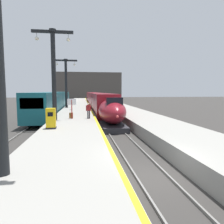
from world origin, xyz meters
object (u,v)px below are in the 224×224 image
object	(u,v)px
station_column_mid	(54,66)
station_column_far	(66,78)
passenger_near_edge	(89,109)
highspeed_train_main	(96,100)
regional_train_adjacent	(55,101)
rolling_suitcase	(71,115)
ticket_machine_yellow	(51,119)
departure_info_board	(72,105)

from	to	relation	value
station_column_mid	station_column_far	distance (m)	16.11
station_column_far	passenger_near_edge	bearing A→B (deg)	-77.60
highspeed_train_main	regional_train_adjacent	distance (m)	10.36
passenger_near_edge	rolling_suitcase	xyz separation A→B (m)	(-1.87, 0.58, -0.69)
highspeed_train_main	ticket_machine_yellow	distance (m)	30.10
passenger_near_edge	departure_info_board	xyz separation A→B (m)	(-1.76, 0.11, 0.52)
highspeed_train_main	regional_train_adjacent	xyz separation A→B (m)	(-8.10, -6.46, 0.17)
highspeed_train_main	station_column_mid	xyz separation A→B (m)	(-5.90, -24.54, 4.49)
passenger_near_edge	ticket_machine_yellow	size ratio (longest dim) A/B	1.06
highspeed_train_main	station_column_mid	world-z (taller)	station_column_mid
passenger_near_edge	ticket_machine_yellow	bearing A→B (deg)	-119.02
rolling_suitcase	ticket_machine_yellow	distance (m)	6.27
passenger_near_edge	ticket_machine_yellow	xyz separation A→B (m)	(-3.08, -5.56, -0.25)
regional_train_adjacent	station_column_far	xyz separation A→B (m)	(2.20, -1.97, 4.09)
passenger_near_edge	departure_info_board	world-z (taller)	departure_info_board
station_column_far	passenger_near_edge	size ratio (longest dim) A/B	5.04
highspeed_train_main	ticket_machine_yellow	size ratio (longest dim) A/B	35.63
ticket_machine_yellow	departure_info_board	size ratio (longest dim) A/B	0.75
highspeed_train_main	regional_train_adjacent	bearing A→B (deg)	-141.43
passenger_near_edge	rolling_suitcase	size ratio (longest dim) A/B	1.72
rolling_suitcase	ticket_machine_yellow	xyz separation A→B (m)	(-1.21, -6.14, 0.44)
regional_train_adjacent	departure_info_board	xyz separation A→B (m)	(3.87, -17.46, 0.43)
rolling_suitcase	departure_info_board	size ratio (longest dim) A/B	0.46
station_column_far	departure_info_board	distance (m)	16.01
regional_train_adjacent	departure_info_board	size ratio (longest dim) A/B	17.26
regional_train_adjacent	station_column_mid	distance (m)	18.72
station_column_far	highspeed_train_main	bearing A→B (deg)	54.99
station_column_far	ticket_machine_yellow	bearing A→B (deg)	-89.05
regional_train_adjacent	ticket_machine_yellow	world-z (taller)	regional_train_adjacent
station_column_far	regional_train_adjacent	bearing A→B (deg)	138.23
highspeed_train_main	station_column_mid	distance (m)	25.63
regional_train_adjacent	station_column_far	world-z (taller)	station_column_far
rolling_suitcase	ticket_machine_yellow	size ratio (longest dim) A/B	0.61
rolling_suitcase	highspeed_train_main	bearing A→B (deg)	79.52
passenger_near_edge	ticket_machine_yellow	distance (m)	6.36
passenger_near_edge	departure_info_board	size ratio (longest dim) A/B	0.80
regional_train_adjacent	station_column_mid	xyz separation A→B (m)	(2.20, -18.08, 4.32)
regional_train_adjacent	departure_info_board	bearing A→B (deg)	-77.50
station_column_far	rolling_suitcase	bearing A→B (deg)	-84.06
regional_train_adjacent	rolling_suitcase	size ratio (longest dim) A/B	37.27
ticket_machine_yellow	regional_train_adjacent	bearing A→B (deg)	96.29
station_column_far	rolling_suitcase	size ratio (longest dim) A/B	8.68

